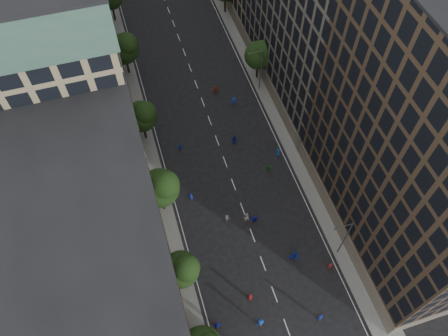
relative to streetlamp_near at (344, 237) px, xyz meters
The scene contains 32 objects.
ground 30.30m from the streetlamp_near, 110.32° to the left, with size 240.00×240.00×0.00m, color black.
sidewalk_left 42.27m from the streetlamp_near, 122.21° to the left, with size 4.00×105.00×0.15m, color slate.
sidewalk_right 35.90m from the streetlamp_near, 87.37° to the left, with size 4.00×105.00×0.15m, color slate.
bldg_left_a 30.99m from the streetlamp_near, behind, with size 14.00×22.00×30.00m, color #5B2C23.
bldg_left_b 39.13m from the streetlamp_near, 141.93° to the left, with size 14.00×26.00×34.00m, color #9A8864.
bldg_left_c 55.29m from the streetlamp_near, 122.56° to the left, with size 14.00×20.00×28.00m, color #5B2C23.
bldg_right_a 15.75m from the streetlamp_near, 19.17° to the left, with size 14.00×30.00×36.00m, color #463425.
bldg_right_b 35.03m from the streetlamp_near, 74.90° to the left, with size 14.00×28.00×33.00m, color #635B51.
tree_left_1 21.47m from the streetlamp_near, behind, with size 4.80×4.80×8.21m.
tree_left_2 25.48m from the streetlamp_near, 147.07° to the left, with size 5.60×5.60×9.45m.
tree_left_3 35.12m from the streetlamp_near, 127.52° to the left, with size 5.00×5.00×8.58m.
tree_left_4 48.78m from the streetlamp_near, 115.99° to the left, with size 5.40×5.40×9.08m.
tree_right_a 35.87m from the streetlamp_near, 88.38° to the left, with size 5.00×5.00×8.39m.
streetlamp_near is the anchor object (origin of this frame).
streetlamp_far 33.00m from the streetlamp_near, 90.00° to the left, with size 2.64×0.22×9.06m.
skater_1 10.68m from the streetlamp_near, 127.81° to the right, with size 0.66×0.44×1.82m, color #132A9A.
skater_2 7.34m from the streetlamp_near, behind, with size 0.84×0.65×1.72m, color #1637B8.
skater_3 15.49m from the streetlamp_near, 155.47° to the right, with size 1.21×0.70×1.88m, color #153FAF.
skater_4 19.96m from the streetlamp_near, 165.50° to the right, with size 1.00×0.42×1.71m, color #161AB7.
skater_5 7.60m from the streetlamp_near, behind, with size 1.64×0.52×1.77m, color #172FBB.
skater_6 14.65m from the streetlamp_near, 169.30° to the right, with size 0.73×0.47×1.49m, color maroon.
skater_7 5.08m from the streetlamp_near, 135.55° to the right, with size 0.60×0.39×1.64m, color #AF1D29.
skater_8 14.21m from the streetlamp_near, 140.67° to the left, with size 0.91×0.71×1.88m, color silver.
skater_9 16.78m from the streetlamp_near, 144.98° to the left, with size 1.05×0.60×1.63m, color #424248.
skater_10 16.75m from the streetlamp_near, 105.51° to the left, with size 1.00×0.42×1.71m, color #216F27.
skater_11 13.08m from the streetlamp_near, 139.91° to the left, with size 1.44×0.46×1.56m, color #1618B8.
skater_12 18.78m from the streetlamp_near, 95.87° to the left, with size 0.82×0.53×1.67m, color #144AA7.
skater_13 22.89m from the streetlamp_near, 140.52° to the left, with size 0.63×0.41×1.73m, color #1428A4.
skater_14 24.30m from the streetlamp_near, 109.24° to the left, with size 0.93×0.72×1.91m, color #1620BA.
skater_15 31.37m from the streetlamp_near, 100.00° to the left, with size 1.18×0.68×1.83m, color #142EA3.
skater_16 29.36m from the streetlamp_near, 125.04° to the left, with size 0.98×0.41×1.68m, color #1646B8.
skater_17 35.54m from the streetlamp_near, 102.43° to the left, with size 1.48×0.47×1.60m, color #AA371C.
Camera 1 is at (-11.81, -6.53, 57.90)m, focal length 35.00 mm.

